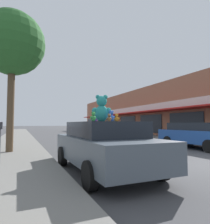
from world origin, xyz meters
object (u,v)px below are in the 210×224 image
object	(u,v)px
plush_art_car	(104,145)
teddy_bear_brown	(109,118)
teddy_bear_giant	(102,109)
teddy_bear_blue	(111,116)
teddy_bear_orange	(117,118)
teddy_bear_green	(93,117)
parked_car_far_center	(198,134)
teddy_bear_pink	(96,118)
parking_meter	(0,137)
street_tree	(12,44)
teddy_bear_purple	(95,118)

from	to	relation	value
plush_art_car	teddy_bear_brown	distance (m)	0.82
teddy_bear_giant	teddy_bear_blue	xyz separation A→B (m)	(0.18, -0.30, -0.24)
plush_art_car	teddy_bear_giant	xyz separation A→B (m)	(0.02, 0.24, 1.07)
teddy_bear_giant	teddy_bear_orange	xyz separation A→B (m)	(0.46, -0.10, -0.27)
teddy_bear_green	parked_car_far_center	world-z (taller)	teddy_bear_green
plush_art_car	teddy_bear_blue	size ratio (longest dim) A/B	13.10
teddy_bear_green	parked_car_far_center	size ratio (longest dim) A/B	0.06
teddy_bear_green	teddy_bear_brown	bearing A→B (deg)	170.00
teddy_bear_pink	parked_car_far_center	xyz separation A→B (m)	(6.93, 2.14, -0.77)
parking_meter	teddy_bear_blue	bearing A→B (deg)	-29.60
teddy_bear_giant	street_tree	xyz separation A→B (m)	(-2.69, 4.10, 3.13)
teddy_bear_brown	street_tree	size ratio (longest dim) A/B	0.04
teddy_bear_pink	street_tree	xyz separation A→B (m)	(-2.73, 3.49, 3.40)
teddy_bear_green	teddy_bear_orange	size ratio (longest dim) A/B	1.05
plush_art_car	street_tree	world-z (taller)	street_tree
teddy_bear_blue	parked_car_far_center	world-z (taller)	teddy_bear_blue
teddy_bear_pink	parked_car_far_center	world-z (taller)	teddy_bear_pink
teddy_bear_purple	teddy_bear_orange	world-z (taller)	teddy_bear_purple
teddy_bear_orange	teddy_bear_pink	bearing A→B (deg)	-5.11
teddy_bear_giant	teddy_bear_blue	world-z (taller)	teddy_bear_giant
teddy_bear_green	parked_car_far_center	xyz separation A→B (m)	(7.45, 3.35, -0.77)
teddy_bear_orange	teddy_bear_blue	xyz separation A→B (m)	(-0.28, -0.21, 0.04)
street_tree	parking_meter	bearing A→B (deg)	-93.42
plush_art_car	teddy_bear_brown	xyz separation A→B (m)	(0.05, -0.27, 0.78)
teddy_bear_green	street_tree	xyz separation A→B (m)	(-2.21, 4.70, 3.40)
teddy_bear_orange	teddy_bear_pink	xyz separation A→B (m)	(-0.42, 0.71, 0.01)
plush_art_car	teddy_bear_green	size ratio (longest dim) A/B	16.38
teddy_bear_green	teddy_bear_pink	bearing A→B (deg)	-133.29
teddy_bear_giant	parked_car_far_center	world-z (taller)	teddy_bear_giant
parked_car_far_center	teddy_bear_giant	bearing A→B (deg)	-158.47
teddy_bear_brown	teddy_bear_purple	world-z (taller)	teddy_bear_purple
teddy_bear_pink	parked_car_far_center	bearing A→B (deg)	161.52
plush_art_car	street_tree	distance (m)	6.60
teddy_bear_giant	parking_meter	size ratio (longest dim) A/B	0.65
parked_car_far_center	street_tree	world-z (taller)	street_tree
teddy_bear_blue	parked_car_far_center	size ratio (longest dim) A/B	0.07
teddy_bear_blue	parking_meter	bearing A→B (deg)	-34.68
teddy_bear_purple	teddy_bear_blue	size ratio (longest dim) A/B	0.85
street_tree	teddy_bear_green	bearing A→B (deg)	-64.83
teddy_bear_giant	teddy_bear_green	distance (m)	0.81
street_tree	parking_meter	distance (m)	4.81
plush_art_car	teddy_bear_green	distance (m)	0.99
plush_art_car	teddy_bear_orange	xyz separation A→B (m)	(0.48, 0.15, 0.79)
parking_meter	plush_art_car	bearing A→B (deg)	-30.45
plush_art_car	teddy_bear_orange	size ratio (longest dim) A/B	17.15
parked_car_far_center	teddy_bear_pink	bearing A→B (deg)	-162.84
plush_art_car	teddy_bear_orange	world-z (taller)	teddy_bear_orange
parked_car_far_center	street_tree	xyz separation A→B (m)	(-9.66, 1.35, 4.17)
teddy_bear_brown	teddy_bear_pink	bearing A→B (deg)	-104.24
plush_art_car	teddy_bear_giant	world-z (taller)	teddy_bear_giant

